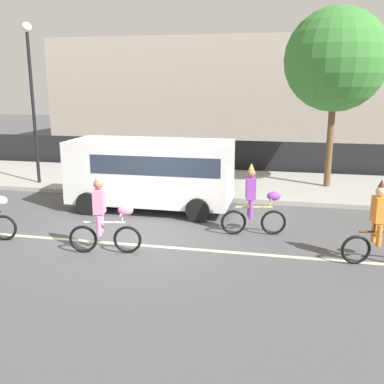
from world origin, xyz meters
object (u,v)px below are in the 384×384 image
Objects in this scene: parade_cyclist_orange at (382,228)px; parked_van_white at (153,170)px; parade_cyclist_pink at (105,219)px; street_lamp_post at (31,80)px; parade_cyclist_purple at (255,204)px.

parked_van_white is (-6.18, 3.18, 0.44)m from parade_cyclist_orange.
parade_cyclist_pink is at bearing -173.92° from parade_cyclist_orange.
parade_cyclist_orange is 13.02m from street_lamp_post.
parked_van_white is at bearing -22.35° from street_lamp_post.
street_lamp_post reaches higher than parked_van_white.
street_lamp_post is (-11.45, 5.35, 3.15)m from parade_cyclist_orange.
parade_cyclist_orange is 0.38× the size of parked_van_white.
street_lamp_post is at bearing 157.65° from parked_van_white.
parade_cyclist_orange is (2.88, -1.39, 0.00)m from parade_cyclist_purple.
parade_cyclist_pink is 1.00× the size of parade_cyclist_orange.
parade_cyclist_pink is 6.22m from parade_cyclist_orange.
parked_van_white reaches higher than parade_cyclist_purple.
parade_cyclist_pink is 3.86m from parked_van_white.
parade_cyclist_pink and parade_cyclist_purple have the same top height.
parade_cyclist_purple is 1.00× the size of parade_cyclist_orange.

